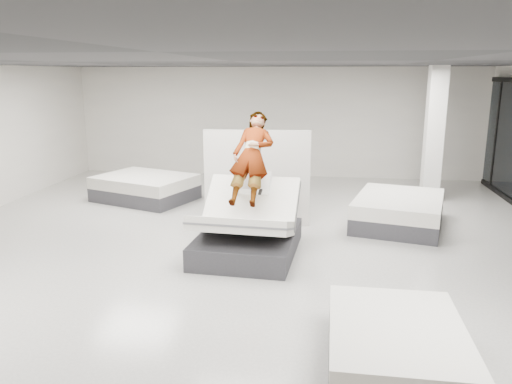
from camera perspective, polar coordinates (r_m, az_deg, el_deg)
room at (r=8.02m, az=-2.61°, el=3.21°), size 14.00×14.04×3.20m
hero_bed at (r=8.51m, az=-0.93°, el=-4.38°), size 1.73×2.22×1.34m
person at (r=8.57m, az=-0.50°, el=2.19°), size 0.78×1.72×1.55m
remote at (r=8.25m, az=0.50°, el=0.02°), size 0.06×0.14×0.08m
divider_panel at (r=10.02m, az=0.11°, el=1.59°), size 2.13×0.23×1.93m
flat_bed_right_far at (r=10.52m, az=15.98°, el=-2.10°), size 2.11×2.51×0.60m
flat_bed_right_near at (r=5.61m, az=15.69°, el=-16.75°), size 1.39×1.84×0.50m
flat_bed_left_far at (r=12.43m, az=-12.53°, el=0.47°), size 2.61×2.29×0.60m
column at (r=12.61m, az=19.67°, el=6.18°), size 0.40×0.40×3.20m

